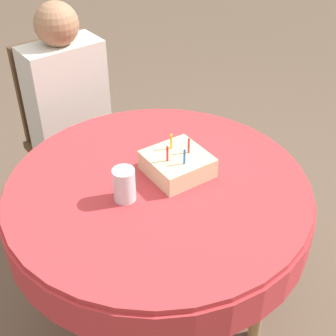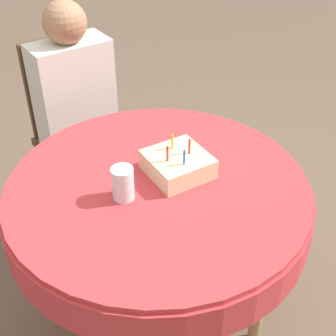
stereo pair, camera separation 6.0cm
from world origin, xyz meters
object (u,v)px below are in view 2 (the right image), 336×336
(drinking_glass, at_px, (123,183))
(birthday_cake, at_px, (178,164))
(person, at_px, (77,104))
(chair, at_px, (73,130))

(drinking_glass, bearing_deg, birthday_cake, 5.36)
(drinking_glass, bearing_deg, person, 78.95)
(person, xyz_separation_m, drinking_glass, (-0.15, -0.78, 0.12))
(person, xyz_separation_m, birthday_cake, (0.07, -0.76, 0.10))
(chair, distance_m, birthday_cake, 0.90)
(chair, relative_size, birthday_cake, 4.81)
(chair, distance_m, person, 0.21)
(person, relative_size, birthday_cake, 5.86)
(birthday_cake, height_order, drinking_glass, birthday_cake)
(chair, height_order, birthday_cake, chair)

